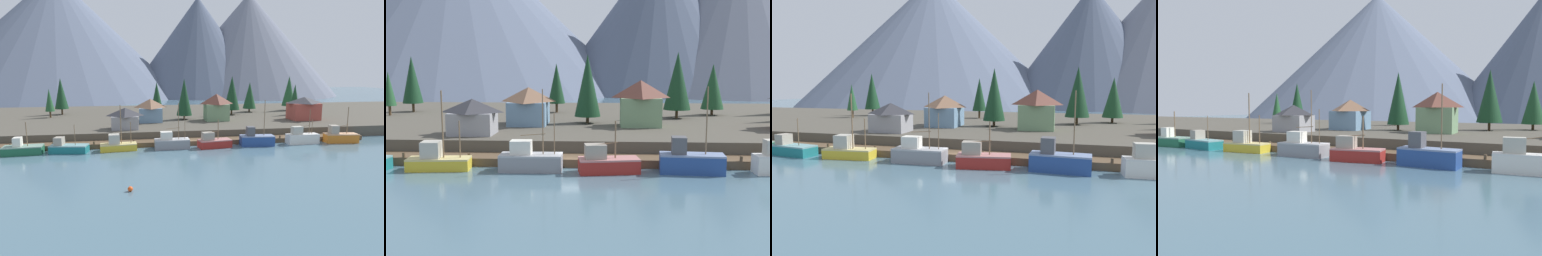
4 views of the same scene
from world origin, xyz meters
The scene contains 20 objects.
ground_plane centered at (0.00, 20.00, -0.50)m, with size 400.00×400.00×1.00m, color #476675.
dock centered at (0.00, 1.99, 0.50)m, with size 80.00×4.00×1.60m.
shoreline_bank centered at (0.00, 32.00, 1.25)m, with size 400.00×56.00×2.50m, color #4C473D.
mountain_west_peak centered at (-59.50, 150.69, 36.19)m, with size 152.62×152.62×72.39m, color slate.
fishing_boat_green centered at (-32.98, -2.03, 1.01)m, with size 7.33×3.73×6.24m.
fishing_boat_teal centered at (-24.67, -2.00, 0.98)m, with size 7.43×3.77×5.57m.
fishing_boat_yellow centered at (-15.17, -1.79, 1.14)m, with size 7.31×3.27×9.19m.
fishing_boat_grey centered at (-4.40, -1.64, 1.24)m, with size 7.14×2.99×9.40m.
fishing_boat_red centered at (4.39, -2.10, 1.14)m, with size 7.10×3.80×5.87m.
fishing_boat_blue centered at (13.79, -1.76, 1.35)m, with size 7.29×3.27×9.74m.
fishing_boat_white centered at (24.28, -1.48, 1.35)m, with size 7.23×2.71×7.56m.
house_grey centered at (-14.01, 9.05, 5.01)m, with size 6.32×5.02×4.90m.
house_blue centered at (-7.89, 19.51, 5.56)m, with size 6.24×7.16×5.97m.
house_green centered at (9.74, 18.58, 6.16)m, with size 6.47×5.39×7.15m.
conifer_near_left centered at (-35.96, 30.81, 7.47)m, with size 2.57×2.57×8.20m.
conifer_mid_left centered at (1.42, 21.65, 8.67)m, with size 4.25×4.25×11.20m.
conifer_mid_right centered at (24.41, 34.60, 7.87)m, with size 4.22×4.22×9.59m.
conifer_back_left centered at (-34.19, 37.36, 8.92)m, with size 3.99×3.99×11.11m.
conifer_centre centered at (17.03, 29.35, 9.10)m, with size 4.78×4.78×11.67m.
conifer_far_left centered at (-5.26, 37.74, 8.23)m, with size 3.37×3.37×9.67m.
Camera 4 is at (25.18, -42.69, 7.12)m, focal length 33.00 mm.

